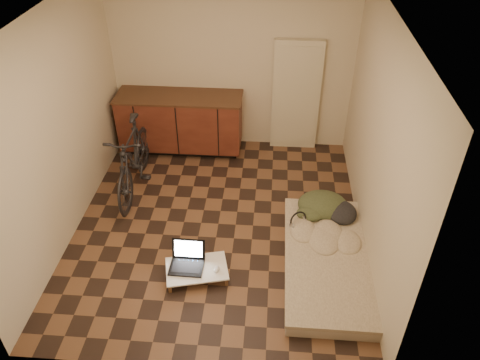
# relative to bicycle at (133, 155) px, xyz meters

# --- Properties ---
(room_shell) EXTENTS (3.50, 4.00, 2.60)m
(room_shell) POSITION_rel_bicycle_xyz_m (1.20, -0.66, 0.75)
(room_shell) COLOR brown
(room_shell) RESTS_ON ground
(cabinets) EXTENTS (1.84, 0.62, 0.91)m
(cabinets) POSITION_rel_bicycle_xyz_m (0.45, 1.05, -0.08)
(cabinets) COLOR black
(cabinets) RESTS_ON ground
(appliance_panel) EXTENTS (0.70, 0.10, 1.70)m
(appliance_panel) POSITION_rel_bicycle_xyz_m (2.15, 1.28, 0.30)
(appliance_panel) COLOR beige
(appliance_panel) RESTS_ON ground
(bicycle) EXTENTS (0.54, 1.70, 1.09)m
(bicycle) POSITION_rel_bicycle_xyz_m (0.00, 0.00, 0.00)
(bicycle) COLOR black
(bicycle) RESTS_ON ground
(futon) EXTENTS (0.95, 1.97, 0.17)m
(futon) POSITION_rel_bicycle_xyz_m (2.50, -1.27, -0.46)
(futon) COLOR #BDAE97
(futon) RESTS_ON ground
(clothing_pile) EXTENTS (0.65, 0.55, 0.26)m
(clothing_pile) POSITION_rel_bicycle_xyz_m (2.55, -0.48, -0.25)
(clothing_pile) COLOR #384226
(clothing_pile) RESTS_ON futon
(headphones) EXTENTS (0.34, 0.33, 0.17)m
(headphones) POSITION_rel_bicycle_xyz_m (2.18, -0.79, -0.29)
(headphones) COLOR black
(headphones) RESTS_ON futon
(lap_desk) EXTENTS (0.75, 0.58, 0.11)m
(lap_desk) POSITION_rel_bicycle_xyz_m (1.06, -1.52, -0.45)
(lap_desk) COLOR brown
(lap_desk) RESTS_ON ground
(laptop) EXTENTS (0.37, 0.34, 0.25)m
(laptop) POSITION_rel_bicycle_xyz_m (0.95, -1.48, -0.38)
(laptop) COLOR black
(laptop) RESTS_ON lap_desk
(mouse) EXTENTS (0.07, 0.11, 0.03)m
(mouse) POSITION_rel_bicycle_xyz_m (1.29, -1.54, -0.42)
(mouse) COLOR white
(mouse) RESTS_ON lap_desk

